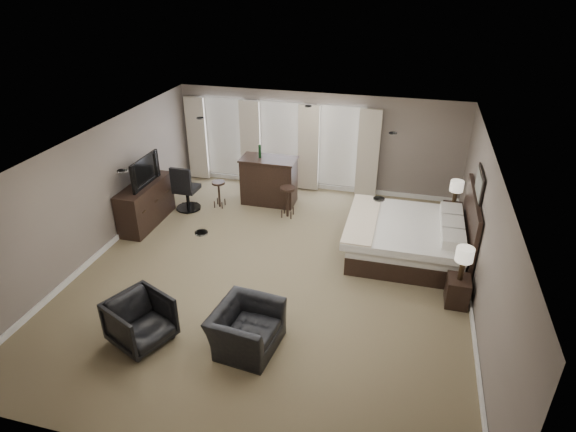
% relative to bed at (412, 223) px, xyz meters
% --- Properties ---
extents(room, '(7.60, 8.60, 2.64)m').
position_rel_bed_xyz_m(room, '(-2.58, -1.36, 0.54)').
color(room, '#706347').
rests_on(room, ground).
extents(window_bay, '(5.25, 0.20, 2.30)m').
position_rel_bed_xyz_m(window_bay, '(-3.58, 2.75, 0.44)').
color(window_bay, silver).
rests_on(window_bay, room).
extents(bed, '(2.39, 2.28, 1.52)m').
position_rel_bed_xyz_m(bed, '(0.00, 0.00, 0.00)').
color(bed, silver).
rests_on(bed, ground).
extents(nightstand_near, '(0.40, 0.49, 0.53)m').
position_rel_bed_xyz_m(nightstand_near, '(0.89, -1.45, -0.49)').
color(nightstand_near, black).
rests_on(nightstand_near, ground).
extents(nightstand_far, '(0.43, 0.53, 0.57)m').
position_rel_bed_xyz_m(nightstand_far, '(0.89, 1.45, -0.47)').
color(nightstand_far, black).
rests_on(nightstand_far, ground).
extents(lamp_near, '(0.31, 0.31, 0.64)m').
position_rel_bed_xyz_m(lamp_near, '(0.89, -1.45, 0.09)').
color(lamp_near, beige).
rests_on(lamp_near, nightstand_near).
extents(lamp_far, '(0.30, 0.30, 0.61)m').
position_rel_bed_xyz_m(lamp_far, '(0.89, 1.45, 0.12)').
color(lamp_far, beige).
rests_on(lamp_far, nightstand_far).
extents(wall_art, '(0.04, 0.96, 0.56)m').
position_rel_bed_xyz_m(wall_art, '(1.12, 0.00, 0.99)').
color(wall_art, slate).
rests_on(wall_art, room).
extents(dresser, '(0.56, 1.73, 1.00)m').
position_rel_bed_xyz_m(dresser, '(-6.03, -0.11, -0.26)').
color(dresser, black).
rests_on(dresser, ground).
extents(tv, '(0.66, 1.15, 0.15)m').
position_rel_bed_xyz_m(tv, '(-6.03, -0.11, 0.32)').
color(tv, black).
rests_on(tv, dresser).
extents(armchair_near, '(0.84, 1.18, 0.96)m').
position_rel_bed_xyz_m(armchair_near, '(-2.41, -3.45, -0.28)').
color(armchair_near, black).
rests_on(armchair_near, ground).
extents(armchair_far, '(1.09, 1.12, 0.89)m').
position_rel_bed_xyz_m(armchair_far, '(-4.09, -3.76, -0.32)').
color(armchair_far, black).
rests_on(armchair_far, ground).
extents(bar_counter, '(1.39, 0.72, 1.21)m').
position_rel_bed_xyz_m(bar_counter, '(-3.57, 1.69, -0.15)').
color(bar_counter, black).
rests_on(bar_counter, ground).
extents(bar_stool_left, '(0.38, 0.38, 0.68)m').
position_rel_bed_xyz_m(bar_stool_left, '(-4.71, 1.13, -0.42)').
color(bar_stool_left, black).
rests_on(bar_stool_left, ground).
extents(bar_stool_right, '(0.42, 0.42, 0.77)m').
position_rel_bed_xyz_m(bar_stool_right, '(-2.92, 1.05, -0.38)').
color(bar_stool_right, black).
rests_on(bar_stool_right, ground).
extents(desk_chair, '(0.61, 0.61, 1.19)m').
position_rel_bed_xyz_m(desk_chair, '(-5.42, 0.81, -0.17)').
color(desk_chair, black).
rests_on(desk_chair, ground).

